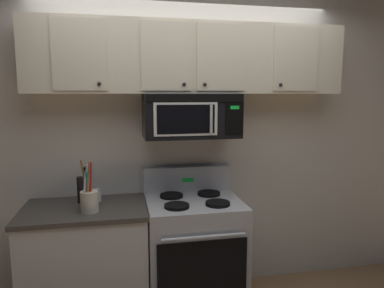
% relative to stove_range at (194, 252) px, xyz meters
% --- Properties ---
extents(back_wall, '(5.20, 0.10, 2.70)m').
position_rel_stove_range_xyz_m(back_wall, '(0.00, 0.37, 0.88)').
color(back_wall, silver).
rests_on(back_wall, ground_plane).
extents(stove_range, '(0.76, 0.69, 1.12)m').
position_rel_stove_range_xyz_m(stove_range, '(0.00, 0.00, 0.00)').
color(stove_range, '#B7BABF').
rests_on(stove_range, ground_plane).
extents(over_range_microwave, '(0.76, 0.43, 0.35)m').
position_rel_stove_range_xyz_m(over_range_microwave, '(-0.00, 0.12, 1.11)').
color(over_range_microwave, black).
extents(upper_cabinets, '(2.50, 0.36, 0.55)m').
position_rel_stove_range_xyz_m(upper_cabinets, '(-0.00, 0.15, 1.56)').
color(upper_cabinets, beige).
extents(counter_segment, '(0.93, 0.65, 0.90)m').
position_rel_stove_range_xyz_m(counter_segment, '(-0.84, 0.01, -0.02)').
color(counter_segment, silver).
rests_on(counter_segment, ground_plane).
extents(utensil_crock_cream, '(0.13, 0.13, 0.39)m').
position_rel_stove_range_xyz_m(utensil_crock_cream, '(-0.80, -0.12, 0.53)').
color(utensil_crock_cream, beige).
rests_on(utensil_crock_cream, counter_segment).
extents(salt_shaker, '(0.05, 0.05, 0.10)m').
position_rel_stove_range_xyz_m(salt_shaker, '(-0.75, 0.14, 0.48)').
color(salt_shaker, white).
rests_on(salt_shaker, counter_segment).
extents(pepper_mill, '(0.05, 0.05, 0.21)m').
position_rel_stove_range_xyz_m(pepper_mill, '(-0.88, 0.13, 0.54)').
color(pepper_mill, black).
rests_on(pepper_mill, counter_segment).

